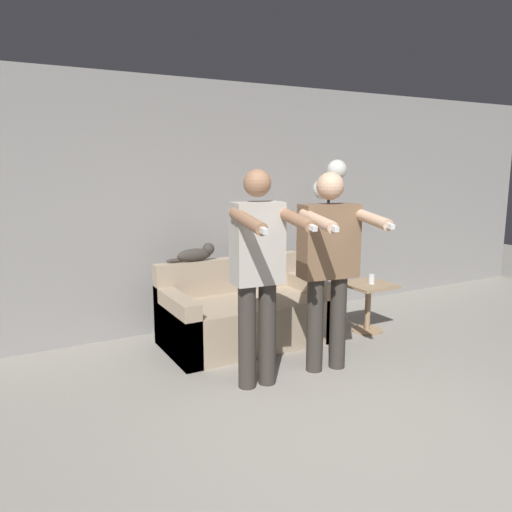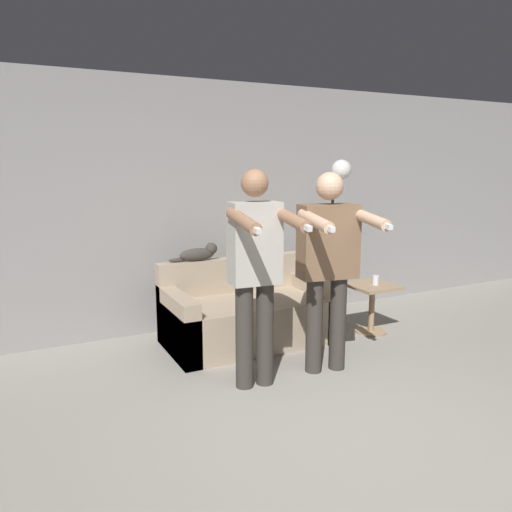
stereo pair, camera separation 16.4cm
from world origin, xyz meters
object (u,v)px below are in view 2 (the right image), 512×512
side_table (372,298)px  person_left (256,266)px  person_right (329,258)px  cup (376,280)px  couch (247,315)px  cat (200,253)px  floor_lamp (333,200)px

side_table → person_left: bearing=-159.6°
person_right → cup: bearing=40.0°
couch → side_table: bearing=-14.4°
cat → cup: 1.83m
person_right → person_left: bearing=-170.4°
couch → person_right: person_right is taller
side_table → cup: size_ratio=5.22×
cat → floor_lamp: size_ratio=0.28×
cat → side_table: size_ratio=0.97×
person_left → cup: person_left is taller
cup → cat: bearing=157.9°
person_left → couch: bearing=73.4°
cat → floor_lamp: floor_lamp is taller
couch → side_table: 1.33m
person_left → cat: bearing=94.6°
person_left → person_right: person_left is taller
person_right → floor_lamp: size_ratio=0.94×
person_left → cat: 1.29m
couch → floor_lamp: (1.03, 0.05, 1.10)m
person_right → cat: 1.44m
cat → cup: bearing=-22.1°
couch → person_left: 1.24m
floor_lamp → side_table: size_ratio=3.48×
person_right → floor_lamp: bearing=62.9°
person_left → floor_lamp: floor_lamp is taller
person_right → floor_lamp: 1.29m
couch → person_left: person_left is taller
person_right → floor_lamp: (0.73, 0.99, 0.39)m
person_right → side_table: size_ratio=3.27×
cat → side_table: cat is taller
couch → cat: 0.78m
person_right → cat: size_ratio=3.36×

